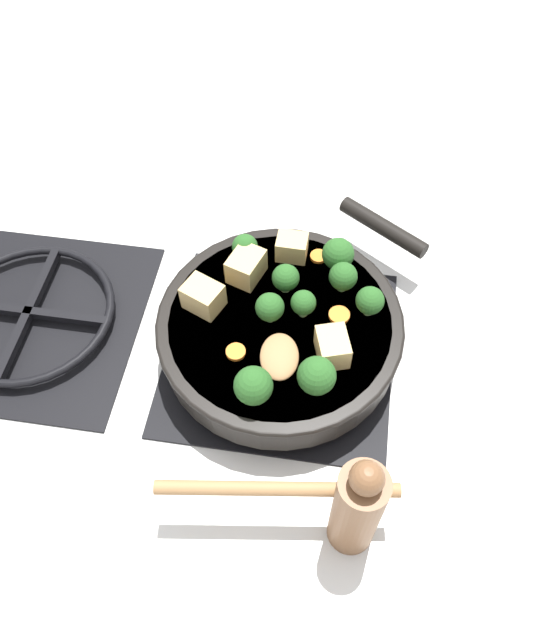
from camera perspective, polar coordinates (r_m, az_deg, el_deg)
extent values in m
plane|color=silver|center=(0.87, 0.00, -2.90)|extent=(2.40, 2.40, 0.00)
cube|color=black|center=(0.87, 0.00, -2.77)|extent=(0.31, 0.31, 0.01)
torus|color=black|center=(0.85, 0.00, -2.20)|extent=(0.24, 0.24, 0.01)
cube|color=black|center=(0.85, 0.00, -2.20)|extent=(0.01, 0.23, 0.01)
cube|color=black|center=(0.85, 0.00, -2.20)|extent=(0.23, 0.01, 0.01)
cube|color=black|center=(0.96, -21.70, 0.12)|extent=(0.31, 0.31, 0.01)
torus|color=black|center=(0.95, -21.99, 0.66)|extent=(0.24, 0.24, 0.01)
cube|color=black|center=(0.95, -21.99, 0.66)|extent=(0.01, 0.23, 0.01)
cube|color=black|center=(0.95, -21.99, 0.66)|extent=(0.23, 0.01, 0.01)
cylinder|color=black|center=(0.83, 0.00, -1.02)|extent=(0.32, 0.32, 0.05)
cylinder|color=#5B3316|center=(0.82, 0.00, -0.87)|extent=(0.29, 0.29, 0.04)
torus|color=black|center=(0.81, 0.00, -0.16)|extent=(0.32, 0.32, 0.01)
cylinder|color=black|center=(0.93, 9.42, 8.39)|extent=(0.10, 0.13, 0.02)
ellipsoid|color=#A87A4C|center=(0.77, -0.06, -3.36)|extent=(0.07, 0.06, 0.01)
cylinder|color=#A87A4C|center=(0.69, -0.25, -15.18)|extent=(0.05, 0.26, 0.02)
cube|color=#DBB770|center=(0.83, -3.11, 4.92)|extent=(0.06, 0.05, 0.04)
cube|color=#DBB770|center=(0.86, 0.97, 6.70)|extent=(0.03, 0.04, 0.03)
cube|color=#DBB770|center=(0.81, -7.04, 2.14)|extent=(0.05, 0.06, 0.04)
cube|color=#DBB770|center=(0.76, 4.82, -2.48)|extent=(0.06, 0.05, 0.04)
cylinder|color=#709956|center=(0.83, 5.68, 3.13)|extent=(0.01, 0.01, 0.01)
sphere|color=#285B23|center=(0.82, 5.79, 4.00)|extent=(0.04, 0.04, 0.04)
cylinder|color=#709956|center=(0.85, 5.22, 5.06)|extent=(0.01, 0.01, 0.01)
sphere|color=#285B23|center=(0.84, 5.33, 6.03)|extent=(0.04, 0.04, 0.04)
cylinder|color=#709956|center=(0.83, 0.80, 3.02)|extent=(0.01, 0.01, 0.01)
sphere|color=#285B23|center=(0.81, 0.81, 3.86)|extent=(0.04, 0.04, 0.04)
cylinder|color=#709956|center=(0.86, -3.17, 5.86)|extent=(0.01, 0.01, 0.01)
sphere|color=#285B23|center=(0.85, -3.23, 6.69)|extent=(0.04, 0.04, 0.04)
cylinder|color=#709956|center=(0.81, 8.06, 0.95)|extent=(0.01, 0.01, 0.01)
sphere|color=#285B23|center=(0.80, 8.23, 1.77)|extent=(0.04, 0.04, 0.04)
cylinder|color=#709956|center=(0.74, -2.39, -6.87)|extent=(0.01, 0.01, 0.01)
sphere|color=#285B23|center=(0.72, -2.45, -6.02)|extent=(0.05, 0.05, 0.05)
cylinder|color=#709956|center=(0.80, -0.92, 0.33)|extent=(0.01, 0.01, 0.01)
sphere|color=#285B23|center=(0.78, -0.94, 1.16)|extent=(0.04, 0.04, 0.04)
cylinder|color=#709956|center=(0.81, 2.11, 0.83)|extent=(0.01, 0.01, 0.01)
sphere|color=#285B23|center=(0.79, 2.15, 1.60)|extent=(0.03, 0.03, 0.03)
cylinder|color=#709956|center=(0.75, 3.28, -5.98)|extent=(0.01, 0.01, 0.01)
sphere|color=#285B23|center=(0.73, 3.37, -5.11)|extent=(0.05, 0.05, 0.05)
cylinder|color=orange|center=(0.78, -4.07, -2.93)|extent=(0.02, 0.02, 0.01)
cylinder|color=orange|center=(0.81, 5.44, 0.45)|extent=(0.03, 0.03, 0.01)
cylinder|color=orange|center=(0.87, 3.55, 5.82)|extent=(0.02, 0.02, 0.01)
cylinder|color=orange|center=(0.84, -7.76, 2.92)|extent=(0.03, 0.03, 0.01)
cylinder|color=brown|center=(0.70, 7.00, -16.87)|extent=(0.05, 0.05, 0.16)
sphere|color=brown|center=(0.61, 7.95, -14.13)|extent=(0.03, 0.03, 0.03)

